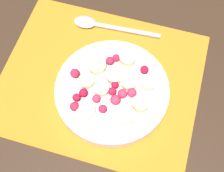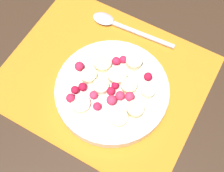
% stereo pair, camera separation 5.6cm
% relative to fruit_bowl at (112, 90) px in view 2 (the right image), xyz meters
% --- Properties ---
extents(ground_plane, '(3.00, 3.00, 0.00)m').
position_rel_fruit_bowl_xyz_m(ground_plane, '(-0.03, 0.02, -0.02)').
color(ground_plane, '#382619').
extents(placemat, '(0.38, 0.32, 0.01)m').
position_rel_fruit_bowl_xyz_m(placemat, '(-0.03, 0.02, -0.02)').
color(placemat, orange).
rests_on(placemat, ground_plane).
extents(fruit_bowl, '(0.21, 0.21, 0.04)m').
position_rel_fruit_bowl_xyz_m(fruit_bowl, '(0.00, 0.00, 0.00)').
color(fruit_bowl, silver).
rests_on(fruit_bowl, placemat).
extents(spoon, '(0.19, 0.03, 0.01)m').
position_rel_fruit_bowl_xyz_m(spoon, '(-0.07, 0.14, -0.01)').
color(spoon, '#B2B2B7').
rests_on(spoon, placemat).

